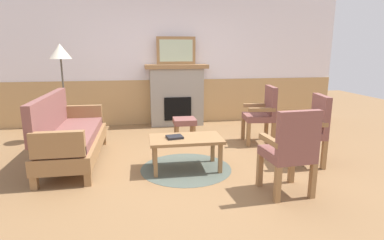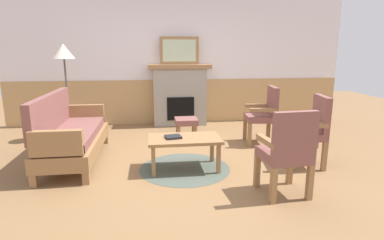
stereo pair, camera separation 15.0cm
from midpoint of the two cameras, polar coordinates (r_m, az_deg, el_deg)
name	(u,v)px [view 2 (the right image)]	position (r m, az deg, el deg)	size (l,w,h in m)	color
ground_plane	(195,163)	(4.50, 1.55, -7.84)	(14.00, 14.00, 0.00)	olive
wall_back	(178,62)	(6.79, -1.87, 10.50)	(7.20, 0.14, 2.70)	white
fireplace	(180,94)	(6.60, -1.62, 4.70)	(1.30, 0.44, 1.28)	gray
framed_picture	(179,51)	(6.54, -1.67, 12.60)	(0.80, 0.04, 0.56)	olive
couch	(71,135)	(4.74, -20.48, -2.55)	(0.70, 1.80, 0.98)	olive
coffee_table	(184,141)	(4.17, -0.35, -3.95)	(0.96, 0.56, 0.44)	olive
round_rug	(185,168)	(4.29, -0.34, -8.84)	(1.23, 1.23, 0.01)	#4C564C
book_on_table	(173,137)	(4.13, -2.43, -3.11)	(0.20, 0.18, 0.03)	black
footstool	(186,122)	(5.67, -0.30, -0.45)	(0.40, 0.40, 0.36)	olive
armchair_near_fireplace	(311,128)	(4.59, 21.78, -1.31)	(0.55, 0.55, 0.98)	olive
armchair_by_window_left	(264,113)	(5.44, 13.91, 1.34)	(0.53, 0.53, 0.98)	olive
armchair_front_left	(287,149)	(3.53, 18.26, -5.14)	(0.52, 0.52, 0.98)	olive
side_table	(303,120)	(5.51, 20.42, -0.05)	(0.44, 0.44, 0.55)	olive
floor_lamp_by_couch	(64,57)	(5.83, -21.71, 10.60)	(0.36, 0.36, 1.68)	#332D28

